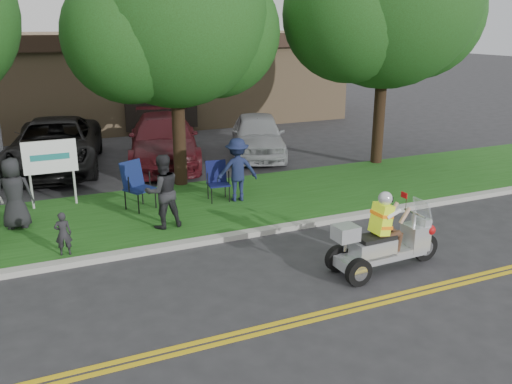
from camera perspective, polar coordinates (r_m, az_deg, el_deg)
name	(u,v)px	position (r m, az deg, el deg)	size (l,w,h in m)	color
ground	(279,308)	(9.02, 2.39, -12.09)	(120.00, 120.00, 0.00)	#28282B
centerline_near	(295,325)	(8.58, 4.17, -13.78)	(60.00, 0.10, 0.01)	gold
centerline_far	(291,320)	(8.70, 3.66, -13.29)	(60.00, 0.10, 0.01)	gold
curb	(215,239)	(11.53, -4.37, -4.97)	(60.00, 0.25, 0.12)	#A8A89E
grass_verge	(185,209)	(13.45, -7.49, -1.77)	(60.00, 4.00, 0.10)	#1C4D14
commercial_building	(139,76)	(26.68, -12.26, 11.81)	(18.00, 8.20, 4.00)	#9E7F5B
tree_mid	(176,23)	(14.82, -8.43, 17.21)	(5.88, 4.80, 7.05)	#332114
tree_right	(388,2)	(17.61, 13.71, 18.87)	(6.86, 5.60, 8.07)	#332114
business_sign	(50,161)	(13.99, -20.84, 3.11)	(1.25, 0.06, 1.75)	silver
trike_scooter	(383,243)	(10.32, 13.25, -5.28)	(2.36, 0.79, 1.55)	black
lawn_chair_a	(217,178)	(13.79, -4.11, 1.47)	(0.58, 0.60, 0.99)	black
lawn_chair_b	(136,182)	(13.40, -12.54, 1.03)	(0.83, 0.84, 1.16)	black
spectator_adult_mid	(163,191)	(11.96, -9.80, 0.07)	(0.80, 0.62, 1.65)	#232326
spectator_chair_a	(237,170)	(13.62, -1.99, 2.37)	(1.04, 0.60, 1.60)	#171F41
spectator_chair_b	(14,193)	(12.89, -24.11, -0.12)	(0.77, 0.50, 1.58)	black
child_left	(63,234)	(11.13, -19.64, -4.14)	(0.32, 0.21, 0.88)	black
parked_car_mid	(56,145)	(18.12, -20.35, 4.69)	(2.60, 5.64, 1.57)	black
parked_car_right	(164,140)	(18.04, -9.70, 5.45)	(2.18, 5.35, 1.55)	#481017
parked_car_far_right	(258,135)	(18.72, 0.17, 6.02)	(1.75, 4.34, 1.48)	#999B9F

